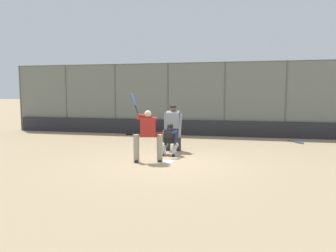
% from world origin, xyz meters
% --- Properties ---
extents(ground_plane, '(160.00, 160.00, 0.00)m').
position_xyz_m(ground_plane, '(0.00, 0.00, 0.00)').
color(ground_plane, tan).
extents(home_plate_marker, '(0.43, 0.43, 0.01)m').
position_xyz_m(home_plate_marker, '(0.00, 0.00, 0.01)').
color(home_plate_marker, white).
rests_on(home_plate_marker, ground_plane).
extents(backstop_fence, '(20.50, 0.08, 3.72)m').
position_xyz_m(backstop_fence, '(-0.00, -6.67, 1.95)').
color(backstop_fence, '#515651').
rests_on(backstop_fence, ground_plane).
extents(padding_wall, '(20.01, 0.18, 0.78)m').
position_xyz_m(padding_wall, '(0.00, -6.57, 0.39)').
color(padding_wall, '#28282D').
rests_on(padding_wall, ground_plane).
extents(bleachers_beyond, '(14.30, 1.95, 1.16)m').
position_xyz_m(bleachers_beyond, '(-0.80, -8.82, 0.38)').
color(bleachers_beyond, slate).
rests_on(bleachers_beyond, ground_plane).
extents(batter_at_plate, '(1.12, 0.55, 2.20)m').
position_xyz_m(batter_at_plate, '(0.57, 0.13, 0.90)').
color(batter_at_plate, gray).
rests_on(batter_at_plate, ground_plane).
extents(catcher_behind_plate, '(0.59, 0.69, 1.12)m').
position_xyz_m(catcher_behind_plate, '(0.14, -1.13, 0.58)').
color(catcher_behind_plate, '#B7B7BC').
rests_on(catcher_behind_plate, ground_plane).
extents(umpire_home, '(0.70, 0.44, 1.72)m').
position_xyz_m(umpire_home, '(0.20, -2.02, 0.92)').
color(umpire_home, '#333333').
rests_on(umpire_home, ground_plane).
extents(spare_bat_near_backstop, '(0.57, 0.75, 0.07)m').
position_xyz_m(spare_bat_near_backstop, '(-4.72, -5.05, 0.03)').
color(spare_bat_near_backstop, black).
rests_on(spare_bat_near_backstop, ground_plane).
extents(fielding_glove_on_dirt, '(0.33, 0.25, 0.12)m').
position_xyz_m(fielding_glove_on_dirt, '(3.36, -5.95, 0.06)').
color(fielding_glove_on_dirt, black).
rests_on(fielding_glove_on_dirt, ground_plane).
extents(equipment_bag_dugout_side, '(1.13, 0.25, 0.25)m').
position_xyz_m(equipment_bag_dugout_side, '(1.95, -5.75, 0.13)').
color(equipment_bag_dugout_side, maroon).
rests_on(equipment_bag_dugout_side, ground_plane).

